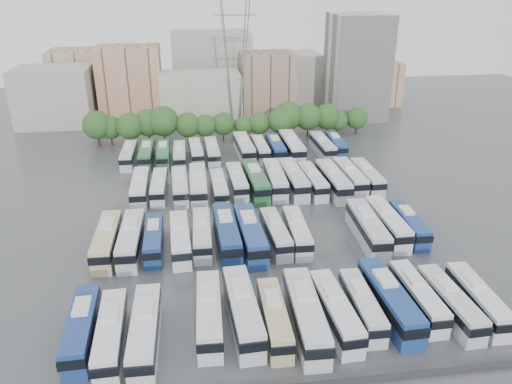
{
  "coord_description": "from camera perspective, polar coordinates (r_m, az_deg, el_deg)",
  "views": [
    {
      "loc": [
        -9.42,
        -66.74,
        34.96
      ],
      "look_at": [
        0.61,
        5.42,
        3.0
      ],
      "focal_mm": 35.0,
      "sensor_mm": 36.0,
      "label": 1
    }
  ],
  "objects": [
    {
      "name": "bus_r2_s10",
      "position": [
        87.55,
        6.45,
        1.31
      ],
      "size": [
        3.14,
        12.12,
        3.77
      ],
      "rotation": [
        0.0,
        0.0,
        0.04
      ],
      "color": "silver",
      "rests_on": "ground"
    },
    {
      "name": "bus_r1_s6",
      "position": [
        68.97,
        -0.66,
        -4.82
      ],
      "size": [
        3.44,
        13.37,
        4.16
      ],
      "rotation": [
        0.0,
        0.0,
        0.04
      ],
      "color": "navy",
      "rests_on": "ground"
    },
    {
      "name": "bus_r3_s7",
      "position": [
        103.39,
        -1.37,
        5.09
      ],
      "size": [
        3.41,
        13.07,
        4.06
      ],
      "rotation": [
        0.0,
        0.0,
        0.05
      ],
      "color": "silver",
      "rests_on": "ground"
    },
    {
      "name": "bus_r1_s7",
      "position": [
        69.95,
        2.24,
        -4.69
      ],
      "size": [
        3.03,
        11.38,
        3.54
      ],
      "rotation": [
        0.0,
        0.0,
        0.05
      ],
      "color": "silver",
      "rests_on": "ground"
    },
    {
      "name": "bus_r3_s5",
      "position": [
        102.05,
        -5.03,
        4.63
      ],
      "size": [
        2.79,
        11.69,
        3.65
      ],
      "rotation": [
        0.0,
        0.0,
        0.02
      ],
      "color": "silver",
      "rests_on": "ground"
    },
    {
      "name": "bus_r0_s8",
      "position": [
        55.55,
        9.02,
        -13.26
      ],
      "size": [
        3.18,
        12.04,
        3.74
      ],
      "rotation": [
        0.0,
        0.0,
        0.05
      ],
      "color": "silver",
      "rests_on": "ground"
    },
    {
      "name": "bus_r3_s9",
      "position": [
        104.03,
        2.26,
        5.09
      ],
      "size": [
        2.61,
        11.8,
        3.7
      ],
      "rotation": [
        0.0,
        0.0,
        0.0
      ],
      "color": "navy",
      "rests_on": "ground"
    },
    {
      "name": "bus_r0_s13",
      "position": [
        61.88,
        24.0,
        -11.12
      ],
      "size": [
        2.77,
        11.38,
        3.55
      ],
      "rotation": [
        0.0,
        0.0,
        -0.03
      ],
      "color": "silver",
      "rests_on": "ground"
    },
    {
      "name": "bus_r1_s4",
      "position": [
        69.96,
        -6.19,
        -4.78
      ],
      "size": [
        2.75,
        11.54,
        3.61
      ],
      "rotation": [
        0.0,
        0.0,
        -0.02
      ],
      "color": "silver",
      "rests_on": "ground"
    },
    {
      "name": "bus_r3_s10",
      "position": [
        104.07,
        4.1,
        5.23
      ],
      "size": [
        3.15,
        13.74,
        4.3
      ],
      "rotation": [
        0.0,
        0.0,
        0.01
      ],
      "color": "white",
      "rests_on": "ground"
    },
    {
      "name": "bus_r1_s13",
      "position": [
        75.7,
        17.06,
        -3.5
      ],
      "size": [
        2.84,
        11.14,
        3.47
      ],
      "rotation": [
        0.0,
        0.0,
        -0.04
      ],
      "color": "navy",
      "rests_on": "ground"
    },
    {
      "name": "bus_r1_s2",
      "position": [
        69.9,
        -11.6,
        -5.27
      ],
      "size": [
        2.47,
        11.0,
        3.45
      ],
      "rotation": [
        0.0,
        0.0,
        0.01
      ],
      "color": "navy",
      "rests_on": "ground"
    },
    {
      "name": "bus_r0_s6",
      "position": [
        54.19,
        2.11,
        -14.17
      ],
      "size": [
        2.6,
        11.18,
        3.5
      ],
      "rotation": [
        0.0,
        0.0,
        -0.02
      ],
      "color": "#C1B585",
      "rests_on": "ground"
    },
    {
      "name": "bus_r2_s3",
      "position": [
        85.86,
        -8.68,
        0.69
      ],
      "size": [
        2.97,
        11.85,
        3.69
      ],
      "rotation": [
        0.0,
        0.0,
        0.03
      ],
      "color": "silver",
      "rests_on": "ground"
    },
    {
      "name": "apartment_tower",
      "position": [
        133.89,
        11.46,
        13.8
      ],
      "size": [
        14.0,
        14.0,
        26.0
      ],
      "primitive_type": "cube",
      "color": "silver",
      "rests_on": "ground"
    },
    {
      "name": "bus_r3_s1",
      "position": [
        102.58,
        -12.4,
        4.25
      ],
      "size": [
        2.75,
        11.64,
        3.64
      ],
      "rotation": [
        0.0,
        0.0,
        -0.02
      ],
      "color": "#2F6E3F",
      "rests_on": "ground"
    },
    {
      "name": "bus_r0_s10",
      "position": [
        58.09,
        14.98,
        -11.83
      ],
      "size": [
        3.21,
        12.96,
        4.04
      ],
      "rotation": [
        0.0,
        0.0,
        0.03
      ],
      "color": "navy",
      "rests_on": "ground"
    },
    {
      "name": "bus_r3_s2",
      "position": [
        102.13,
        -10.55,
        4.29
      ],
      "size": [
        2.63,
        11.33,
        3.54
      ],
      "rotation": [
        0.0,
        0.0,
        0.02
      ],
      "color": "#2F6F44",
      "rests_on": "ground"
    },
    {
      "name": "bus_r1_s12",
      "position": [
        74.7,
        14.76,
        -3.4
      ],
      "size": [
        2.74,
        12.54,
        3.93
      ],
      "rotation": [
        0.0,
        0.0,
        0.0
      ],
      "color": "silver",
      "rests_on": "ground"
    },
    {
      "name": "bus_r3_s0",
      "position": [
        103.05,
        -14.34,
        4.12
      ],
      "size": [
        2.69,
        11.35,
        3.55
      ],
      "rotation": [
        0.0,
        0.0,
        -0.02
      ],
      "color": "silver",
      "rests_on": "ground"
    },
    {
      "name": "bus_r0_s0",
      "position": [
        55.62,
        -19.28,
        -14.48
      ],
      "size": [
        2.85,
        11.79,
        3.68
      ],
      "rotation": [
        0.0,
        0.0,
        0.03
      ],
      "color": "navy",
      "rests_on": "ground"
    },
    {
      "name": "bus_r1_s0",
      "position": [
        70.63,
        -16.67,
        -5.29
      ],
      "size": [
        2.89,
        12.55,
        3.93
      ],
      "rotation": [
        0.0,
        0.0,
        -0.01
      ],
      "color": "#C9BE8A",
      "rests_on": "ground"
    },
    {
      "name": "bus_r2_s5",
      "position": [
        84.76,
        -4.26,
        0.53
      ],
      "size": [
        2.65,
        11.18,
        3.49
      ],
      "rotation": [
        0.0,
        0.0,
        0.02
      ],
      "color": "silver",
      "rests_on": "ground"
    },
    {
      "name": "bus_r0_s4",
      "position": [
        54.77,
        -5.38,
        -13.61
      ],
      "size": [
        3.05,
        12.18,
        3.79
      ],
      "rotation": [
        0.0,
        0.0,
        -0.03
      ],
      "color": "silver",
      "rests_on": "ground"
    },
    {
      "name": "bus_r2_s6",
      "position": [
        86.88,
        -2.18,
        1.25
      ],
      "size": [
        2.98,
        11.9,
        3.71
      ],
      "rotation": [
        0.0,
        0.0,
        0.03
      ],
      "color": "silver",
      "rests_on": "ground"
    },
    {
      "name": "bus_r1_s11",
      "position": [
        72.37,
        12.62,
        -4.0
      ],
      "size": [
        3.35,
        13.25,
        4.13
      ],
      "rotation": [
        0.0,
        0.0,
        -0.04
      ],
      "color": "silver",
      "rests_on": "ground"
    },
    {
      "name": "bus_r3_s3",
      "position": [
        101.16,
        -8.72,
        4.21
      ],
      "size": [
        2.44,
        11.07,
        3.47
      ],
      "rotation": [
        0.0,
        0.0,
        -0.0
      ],
      "color": "silver",
      "rests_on": "ground"
    },
    {
      "name": "bus_r0_s7",
      "position": [
        54.32,
        5.71,
        -13.75
      ],
      "size": [
        3.33,
        13.35,
        4.16
      ],
      "rotation": [
        0.0,
        0.0,
        -0.03
      ],
      "color": "silver",
      "rests_on": "ground"
    },
    {
      "name": "bus_r2_s11",
      "position": [
        87.65,
        8.8,
        1.34
      ],
      "size": [
        3.22,
        13.38,
        4.18
      ],
      "rotation": [
        0.0,
        0.0,
        0.02
      ],
      "color": "silver",
      "rests_on": "ground"
    },
    {
      "name": "bus_r2_s7",
      "position": [
        86.33,
        -0.02,
        1.26
      ],
      "size": [
        3.48,
        13.22,
        4.11
      ],
      "rotation": [
        0.0,
        0.0,
        0.05
      ],
      "color": "#2A6339",
      "rests_on": "ground"
    },
    {
      "name": "bus_r2_s12",
      "position": [
        90.0,
        10.65,
        1.73
      ],
      "size": [
        3.05,
        12.65,
        3.95
      ],
      "rotation": [
        0.0,
        0.0,
        0.02
      ],
      "color": "white",
      "rests_on": "ground"
    },
    {
      "name": "bus_r2_s13",
      "position": [
        90.87,
        12.55,
        1.73
      ],
      "size": [
        2.77,
        12.08,
        3.78
      ],
      "rotation": [
        0.0,
        0.0,
        0.01
      ],
      "color": "silver",
      "rests_on": "ground"
    },
    {
      "name": "city_buildings",
      "position": [
        141.24,
        -7.14,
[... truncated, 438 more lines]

